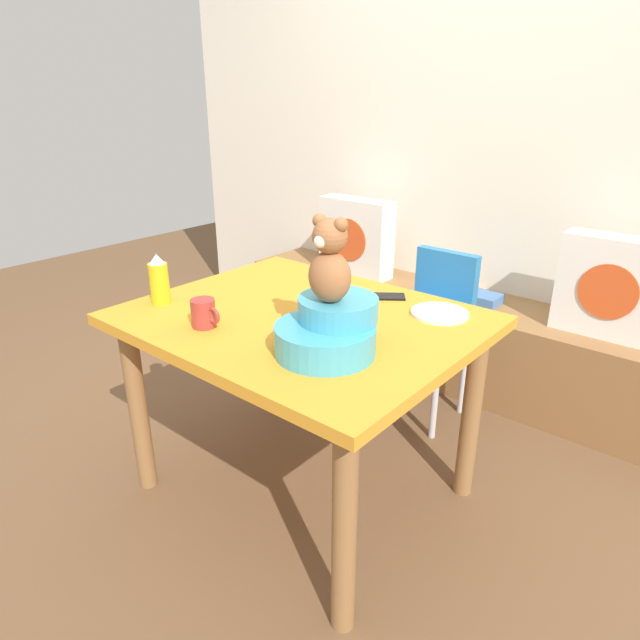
# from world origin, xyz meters

# --- Properties ---
(ground_plane) EXTENTS (8.00, 8.00, 0.00)m
(ground_plane) POSITION_xyz_m (0.00, 0.00, 0.00)
(ground_plane) COLOR brown
(back_wall) EXTENTS (4.40, 0.10, 2.60)m
(back_wall) POSITION_xyz_m (0.00, 1.50, 1.30)
(back_wall) COLOR silver
(back_wall) RESTS_ON ground_plane
(window_bench) EXTENTS (2.60, 0.44, 0.46)m
(window_bench) POSITION_xyz_m (0.00, 1.23, 0.23)
(window_bench) COLOR olive
(window_bench) RESTS_ON ground_plane
(pillow_floral_left) EXTENTS (0.44, 0.15, 0.44)m
(pillow_floral_left) POSITION_xyz_m (-0.66, 1.20, 0.68)
(pillow_floral_left) COLOR white
(pillow_floral_left) RESTS_ON window_bench
(pillow_floral_right) EXTENTS (0.44, 0.15, 0.44)m
(pillow_floral_right) POSITION_xyz_m (0.71, 1.20, 0.68)
(pillow_floral_right) COLOR white
(pillow_floral_right) RESTS_ON window_bench
(book_stack) EXTENTS (0.20, 0.14, 0.05)m
(book_stack) POSITION_xyz_m (0.12, 1.23, 0.49)
(book_stack) COLOR #466FA7
(book_stack) RESTS_ON window_bench
(dining_table) EXTENTS (1.17, 0.95, 0.74)m
(dining_table) POSITION_xyz_m (0.00, 0.00, 0.63)
(dining_table) COLOR orange
(dining_table) RESTS_ON ground_plane
(highchair) EXTENTS (0.34, 0.45, 0.79)m
(highchair) POSITION_xyz_m (0.08, 0.79, 0.52)
(highchair) COLOR #2672B2
(highchair) RESTS_ON ground_plane
(infant_seat_teal) EXTENTS (0.30, 0.33, 0.16)m
(infant_seat_teal) POSITION_xyz_m (0.26, -0.16, 0.81)
(infant_seat_teal) COLOR #3F9DBC
(infant_seat_teal) RESTS_ON dining_table
(teddy_bear) EXTENTS (0.13, 0.12, 0.25)m
(teddy_bear) POSITION_xyz_m (0.26, -0.16, 1.02)
(teddy_bear) COLOR #9A6039
(teddy_bear) RESTS_ON infant_seat_teal
(ketchup_bottle) EXTENTS (0.07, 0.07, 0.18)m
(ketchup_bottle) POSITION_xyz_m (-0.48, -0.24, 0.83)
(ketchup_bottle) COLOR gold
(ketchup_bottle) RESTS_ON dining_table
(coffee_mug) EXTENTS (0.12, 0.08, 0.09)m
(coffee_mug) POSITION_xyz_m (-0.18, -0.28, 0.79)
(coffee_mug) COLOR #9E332D
(coffee_mug) RESTS_ON dining_table
(dinner_plate_near) EXTENTS (0.20, 0.20, 0.01)m
(dinner_plate_near) POSITION_xyz_m (0.37, 0.31, 0.75)
(dinner_plate_near) COLOR white
(dinner_plate_near) RESTS_ON dining_table
(cell_phone) EXTENTS (0.16, 0.14, 0.01)m
(cell_phone) POSITION_xyz_m (0.12, 0.34, 0.74)
(cell_phone) COLOR black
(cell_phone) RESTS_ON dining_table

